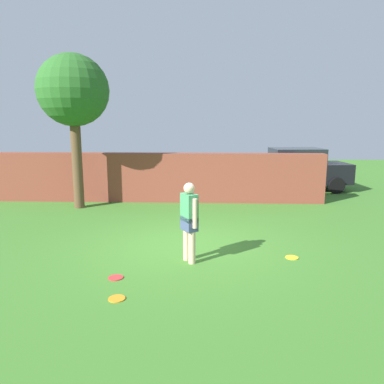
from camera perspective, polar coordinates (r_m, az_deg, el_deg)
The scene contains 8 objects.
ground_plane at distance 8.60m, azimuth -0.64°, elevation -8.25°, with size 40.00×40.00×0.00m, color #3D7528.
brick_wall at distance 13.23m, azimuth -6.06°, elevation 2.23°, with size 11.92×0.50×1.71m, color brown.
tree at distance 12.61m, azimuth -17.68°, elevation 14.29°, with size 2.23×2.23×4.87m.
person at distance 7.43m, azimuth -0.43°, elevation -4.09°, with size 0.38×0.47×1.62m.
car at distance 15.95m, azimuth 15.55°, elevation 3.36°, with size 4.35×2.24×1.72m.
frisbee_yellow at distance 8.16m, azimuth 15.00°, elevation -9.63°, with size 0.27×0.27×0.02m, color yellow.
frisbee_red at distance 7.09m, azimuth -11.55°, elevation -12.68°, with size 0.27×0.27×0.02m, color red.
frisbee_orange at distance 6.33m, azimuth -11.41°, elevation -15.65°, with size 0.27×0.27×0.02m, color orange.
Camera 1 is at (0.43, -8.12, 2.80)m, focal length 34.97 mm.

